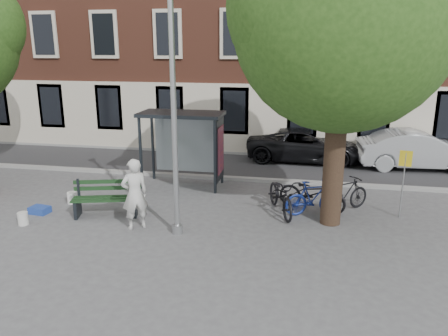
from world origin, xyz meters
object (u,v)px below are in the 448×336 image
at_px(bike_d, 345,194).
at_px(car_silver, 417,150).
at_px(car_dark, 305,145).
at_px(notice_sign, 404,169).
at_px(bike_c, 281,195).
at_px(painter, 135,194).
at_px(bike_a, 312,193).
at_px(bus_shelter, 194,132).
at_px(bench, 107,200).
at_px(bike_b, 313,198).
at_px(lamppost, 174,130).

relative_size(bike_d, car_silver, 0.37).
xyz_separation_m(car_dark, notice_sign, (2.80, -6.08, 0.76)).
bearing_deg(car_silver, bike_c, 134.96).
height_order(bike_d, car_silver, car_silver).
height_order(bike_d, notice_sign, notice_sign).
height_order(painter, notice_sign, notice_sign).
bearing_deg(bike_d, car_dark, -27.07).
height_order(bike_a, bike_c, bike_c).
height_order(painter, car_dark, painter).
bearing_deg(bus_shelter, bike_c, -33.52).
relative_size(car_dark, car_silver, 1.06).
distance_m(painter, bike_c, 4.24).
xyz_separation_m(bike_a, bike_d, (0.98, 0.14, -0.02)).
relative_size(bench, bike_b, 1.18).
relative_size(bench, car_silver, 0.44).
bearing_deg(bike_c, bench, 171.97).
height_order(bus_shelter, bike_a, bus_shelter).
bearing_deg(car_silver, notice_sign, 159.00).
xyz_separation_m(bus_shelter, bike_b, (4.13, -2.04, -1.40)).
xyz_separation_m(bike_d, notice_sign, (1.53, -0.22, 0.92)).
bearing_deg(bike_b, lamppost, 97.01).
bearing_deg(bus_shelter, car_silver, 25.11).
bearing_deg(painter, bike_a, 169.56).
bearing_deg(bus_shelter, bike_a, -22.64).
distance_m(bike_b, notice_sign, 2.66).
relative_size(bike_b, car_silver, 0.37).
relative_size(bike_b, bike_c, 0.80).
bearing_deg(bike_a, car_silver, -17.46).
height_order(bike_a, notice_sign, notice_sign).
height_order(bench, car_silver, car_silver).
relative_size(painter, bike_a, 0.94).
bearing_deg(notice_sign, car_silver, 88.19).
distance_m(bus_shelter, notice_sign, 6.86).
xyz_separation_m(bus_shelter, car_silver, (8.24, 3.86, -1.15)).
distance_m(painter, bike_d, 6.18).
xyz_separation_m(bus_shelter, car_dark, (3.81, 4.29, -1.23)).
xyz_separation_m(painter, car_dark, (4.40, 8.28, -0.29)).
distance_m(bike_a, car_dark, 6.01).
distance_m(painter, notice_sign, 7.54).
bearing_deg(bus_shelter, car_dark, 48.46).
xyz_separation_m(bike_c, bike_d, (1.88, 0.55, -0.04)).
height_order(car_dark, car_silver, car_silver).
height_order(bench, notice_sign, notice_sign).
xyz_separation_m(lamppost, bus_shelter, (-0.61, 4.11, -0.87)).
bearing_deg(bike_d, bike_a, 58.80).
xyz_separation_m(lamppost, bike_d, (4.47, 2.54, -2.26)).
distance_m(bus_shelter, bench, 3.97).
distance_m(lamppost, car_dark, 9.23).
distance_m(bike_b, car_silver, 7.19).
bearing_deg(car_dark, bike_b, -175.46).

